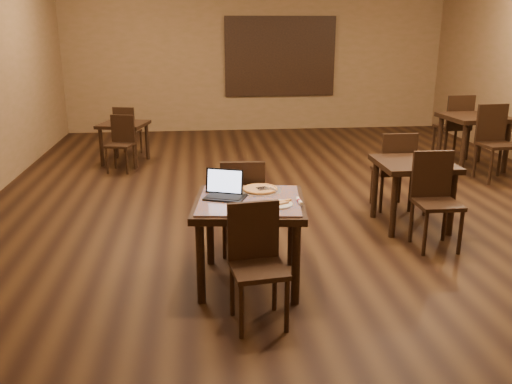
{
  "coord_description": "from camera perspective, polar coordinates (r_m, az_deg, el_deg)",
  "views": [
    {
      "loc": [
        -1.29,
        -6.67,
        2.15
      ],
      "look_at": [
        -0.82,
        -2.43,
        0.85
      ],
      "focal_mm": 38.0,
      "sensor_mm": 36.0,
      "label": 1
    }
  ],
  "objects": [
    {
      "name": "napkin_roll",
      "position": [
        4.47,
        4.58,
        -0.95
      ],
      "size": [
        0.04,
        0.15,
        0.04
      ],
      "rotation": [
        0.0,
        0.0,
        0.03
      ],
      "color": "white",
      "rests_on": "tiled_table"
    },
    {
      "name": "chair_main_far",
      "position": [
        5.2,
        -1.41,
        -1.03
      ],
      "size": [
        0.44,
        0.44,
        0.96
      ],
      "rotation": [
        0.0,
        0.0,
        3.07
      ],
      "color": "black",
      "rests_on": "ground"
    },
    {
      "name": "pizza_pan",
      "position": [
        4.79,
        0.45,
        0.18
      ],
      "size": [
        0.38,
        0.38,
        0.01
      ],
      "primitive_type": "cylinder",
      "color": "silver",
      "rests_on": "tiled_table"
    },
    {
      "name": "other_table_a_chair_near",
      "position": [
        8.61,
        23.81,
        5.24
      ],
      "size": [
        0.5,
        0.5,
        1.08
      ],
      "rotation": [
        0.0,
        0.0,
        0.07
      ],
      "color": "black",
      "rests_on": "ground"
    },
    {
      "name": "other_table_b_chair_near",
      "position": [
        8.64,
        -13.99,
        5.35
      ],
      "size": [
        0.45,
        0.45,
        0.86
      ],
      "rotation": [
        0.0,
        0.0,
        -0.25
      ],
      "color": "black",
      "rests_on": "ground"
    },
    {
      "name": "laptop",
      "position": [
        4.62,
        -3.3,
        0.22
      ],
      "size": [
        0.39,
        0.36,
        0.23
      ],
      "rotation": [
        0.0,
        0.0,
        -0.36
      ],
      "color": "black",
      "rests_on": "tiled_table"
    },
    {
      "name": "other_table_b",
      "position": [
        9.11,
        -13.75,
        6.39
      ],
      "size": [
        0.86,
        0.86,
        0.66
      ],
      "rotation": [
        0.0,
        0.0,
        -0.25
      ],
      "color": "black",
      "rests_on": "ground"
    },
    {
      "name": "chair_main_near",
      "position": [
        4.06,
        0.03,
        -6.8
      ],
      "size": [
        0.44,
        0.44,
        0.91
      ],
      "rotation": [
        0.0,
        0.0,
        0.13
      ],
      "color": "black",
      "rests_on": "ground"
    },
    {
      "name": "other_table_a",
      "position": [
        9.14,
        21.99,
        6.6
      ],
      "size": [
        0.95,
        0.95,
        0.84
      ],
      "rotation": [
        0.0,
        0.0,
        0.07
      ],
      "color": "black",
      "rests_on": "ground"
    },
    {
      "name": "wall_back",
      "position": [
        11.76,
        0.05,
        13.82
      ],
      "size": [
        8.0,
        0.02,
        3.0
      ],
      "primitive_type": "cube",
      "color": "#876244",
      "rests_on": "ground"
    },
    {
      "name": "other_table_b_chair_far",
      "position": [
        9.62,
        -13.47,
        6.54
      ],
      "size": [
        0.45,
        0.45,
        0.86
      ],
      "rotation": [
        0.0,
        0.0,
        2.89
      ],
      "color": "black",
      "rests_on": "ground"
    },
    {
      "name": "spatula",
      "position": [
        4.77,
        0.72,
        0.39
      ],
      "size": [
        0.16,
        0.26,
        0.01
      ],
      "primitive_type": "cube",
      "rotation": [
        0.0,
        0.0,
        0.29
      ],
      "color": "silver",
      "rests_on": "pizza_whole"
    },
    {
      "name": "other_table_a_chair_far",
      "position": [
        9.71,
        20.25,
        6.83
      ],
      "size": [
        0.5,
        0.5,
        1.08
      ],
      "rotation": [
        0.0,
        0.0,
        3.21
      ],
      "color": "black",
      "rests_on": "ground"
    },
    {
      "name": "pizza_whole",
      "position": [
        4.79,
        0.45,
        0.33
      ],
      "size": [
        0.31,
        0.31,
        0.02
      ],
      "color": "#D0C38B",
      "rests_on": "pizza_pan"
    },
    {
      "name": "mural",
      "position": [
        11.78,
        2.56,
        14.06
      ],
      "size": [
        2.34,
        0.05,
        1.64
      ],
      "color": "#235780",
      "rests_on": "wall_back"
    },
    {
      "name": "tiled_table",
      "position": [
        4.59,
        -0.7,
        -2.01
      ],
      "size": [
        1.03,
        1.03,
        0.76
      ],
      "rotation": [
        0.0,
        0.0,
        -0.13
      ],
      "color": "black",
      "rests_on": "ground"
    },
    {
      "name": "other_table_c_chair_far",
      "position": [
        6.72,
        14.42,
        2.61
      ],
      "size": [
        0.42,
        0.42,
        0.97
      ],
      "rotation": [
        0.0,
        0.0,
        3.13
      ],
      "color": "black",
      "rests_on": "ground"
    },
    {
      "name": "plate",
      "position": [
        4.41,
        2.38,
        -1.31
      ],
      "size": [
        0.23,
        0.23,
        0.01
      ],
      "primitive_type": "cylinder",
      "color": "white",
      "rests_on": "tiled_table"
    },
    {
      "name": "ground",
      "position": [
        7.12,
        4.46,
        -0.64
      ],
      "size": [
        10.0,
        10.0,
        0.0
      ],
      "primitive_type": "plane",
      "color": "black",
      "rests_on": "ground"
    },
    {
      "name": "other_table_c",
      "position": [
        6.2,
        16.26,
        1.98
      ],
      "size": [
        0.8,
        0.8,
        0.75
      ],
      "rotation": [
        0.0,
        0.0,
        -0.01
      ],
      "color": "black",
      "rests_on": "ground"
    },
    {
      "name": "other_table_c_chair_near",
      "position": [
        5.72,
        18.29,
        -0.21
      ],
      "size": [
        0.42,
        0.42,
        0.97
      ],
      "rotation": [
        0.0,
        0.0,
        -0.01
      ],
      "color": "black",
      "rests_on": "ground"
    },
    {
      "name": "pizza_slice",
      "position": [
        4.4,
        2.38,
        -1.12
      ],
      "size": [
        0.23,
        0.23,
        0.02
      ],
      "primitive_type": null,
      "rotation": [
        0.0,
        0.0,
        0.46
      ],
      "color": "#D0C38B",
      "rests_on": "plate"
    }
  ]
}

